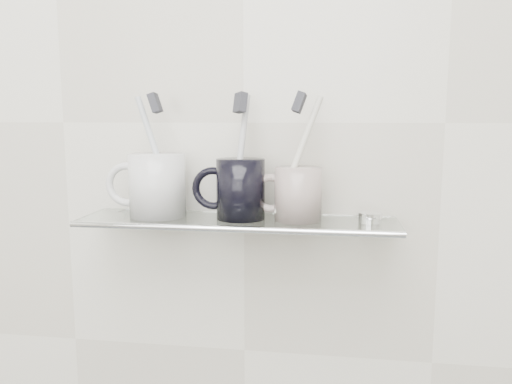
% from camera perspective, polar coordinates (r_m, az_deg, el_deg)
% --- Properties ---
extents(wall_back, '(2.50, 0.00, 2.50)m').
position_cam_1_polar(wall_back, '(0.83, -1.42, 7.92)').
color(wall_back, beige).
rests_on(wall_back, ground).
extents(shelf_glass, '(0.50, 0.12, 0.01)m').
position_cam_1_polar(shelf_glass, '(0.79, -2.14, -3.38)').
color(shelf_glass, silver).
rests_on(shelf_glass, wall_back).
extents(shelf_rail, '(0.50, 0.01, 0.01)m').
position_cam_1_polar(shelf_rail, '(0.74, -2.93, -4.26)').
color(shelf_rail, silver).
rests_on(shelf_rail, shelf_glass).
extents(bracket_left, '(0.02, 0.03, 0.02)m').
position_cam_1_polar(bracket_left, '(0.90, -14.92, -2.94)').
color(bracket_left, silver).
rests_on(bracket_left, wall_back).
extents(bracket_right, '(0.02, 0.03, 0.02)m').
position_cam_1_polar(bracket_right, '(0.83, 12.96, -3.81)').
color(bracket_right, silver).
rests_on(bracket_right, wall_back).
extents(mug_left, '(0.11, 0.11, 0.10)m').
position_cam_1_polar(mug_left, '(0.82, -11.20, 0.77)').
color(mug_left, silver).
rests_on(mug_left, shelf_glass).
extents(mug_left_handle, '(0.07, 0.01, 0.07)m').
position_cam_1_polar(mug_left_handle, '(0.84, -14.51, 0.83)').
color(mug_left_handle, silver).
rests_on(mug_left_handle, mug_left).
extents(toothbrush_left, '(0.07, 0.02, 0.18)m').
position_cam_1_polar(toothbrush_left, '(0.81, -11.30, 4.29)').
color(toothbrush_left, silver).
rests_on(toothbrush_left, mug_left).
extents(bristles_left, '(0.02, 0.02, 0.03)m').
position_cam_1_polar(bristles_left, '(0.81, -11.47, 9.94)').
color(bristles_left, '#2D2D34').
rests_on(bristles_left, toothbrush_left).
extents(mug_center, '(0.08, 0.08, 0.09)m').
position_cam_1_polar(mug_center, '(0.78, -1.77, 0.35)').
color(mug_center, black).
rests_on(mug_center, shelf_glass).
extents(mug_center_handle, '(0.07, 0.01, 0.07)m').
position_cam_1_polar(mug_center_handle, '(0.79, -4.91, 0.41)').
color(mug_center_handle, black).
rests_on(mug_center_handle, mug_center).
extents(toothbrush_center, '(0.03, 0.05, 0.19)m').
position_cam_1_polar(toothbrush_center, '(0.78, -1.78, 4.27)').
color(toothbrush_center, '#AEAEAF').
rests_on(toothbrush_center, mug_center).
extents(bristles_center, '(0.03, 0.03, 0.03)m').
position_cam_1_polar(bristles_center, '(0.78, -1.81, 10.17)').
color(bristles_center, '#2D2D34').
rests_on(bristles_center, toothbrush_center).
extents(mug_right, '(0.08, 0.08, 0.08)m').
position_cam_1_polar(mug_right, '(0.77, 4.83, -0.21)').
color(mug_right, silver).
rests_on(mug_right, shelf_glass).
extents(mug_right_handle, '(0.06, 0.01, 0.06)m').
position_cam_1_polar(mug_right_handle, '(0.78, 1.68, -0.14)').
color(mug_right_handle, silver).
rests_on(mug_right_handle, mug_right).
extents(toothbrush_right, '(0.07, 0.04, 0.18)m').
position_cam_1_polar(toothbrush_right, '(0.77, 4.88, 4.19)').
color(toothbrush_right, beige).
rests_on(toothbrush_right, mug_right).
extents(bristles_right, '(0.02, 0.03, 0.04)m').
position_cam_1_polar(bristles_right, '(0.77, 4.96, 10.17)').
color(bristles_right, '#2D2D34').
rests_on(bristles_right, toothbrush_right).
extents(chrome_cap, '(0.04, 0.04, 0.02)m').
position_cam_1_polar(chrome_cap, '(0.78, 12.90, -2.83)').
color(chrome_cap, silver).
rests_on(chrome_cap, shelf_glass).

